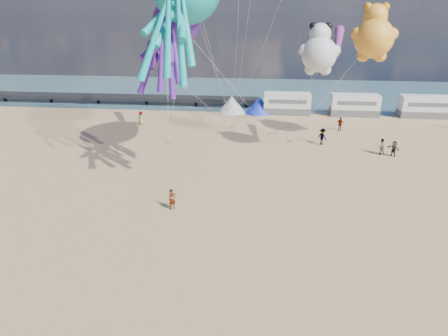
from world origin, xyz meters
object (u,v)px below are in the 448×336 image
(beachgoer_4, at_px, (394,149))
(sandbag_b, at_px, (270,133))
(motorhome_1, at_px, (355,105))
(kite_teddy_orange, at_px, (374,38))
(tent_blue, at_px, (259,105))
(sandbag_c, at_px, (291,141))
(beachgoer_0, at_px, (141,118))
(windsock_left, at_px, (166,39))
(tent_white, at_px, (232,104))
(beachgoer_2, at_px, (322,137))
(kite_octopus_purple, at_px, (177,21))
(sandbag_e, at_px, (233,127))
(windsock_right, at_px, (148,57))
(windsock_mid, at_px, (338,43))
(standing_person, at_px, (172,199))
(motorhome_2, at_px, (424,107))
(motorhome_0, at_px, (287,103))
(sandbag_a, at_px, (169,142))
(beachgoer_3, at_px, (340,124))
(kite_panda, at_px, (319,54))
(sandbag_d, at_px, (276,133))
(beachgoer_1, at_px, (381,147))

(beachgoer_4, height_order, sandbag_b, beachgoer_4)
(motorhome_1, height_order, kite_teddy_orange, kite_teddy_orange)
(tent_blue, xyz_separation_m, sandbag_c, (3.94, -13.23, -1.09))
(beachgoer_0, relative_size, windsock_left, 0.24)
(tent_white, xyz_separation_m, beachgoer_2, (11.39, -13.74, -0.27))
(tent_blue, relative_size, windsock_left, 0.54)
(tent_blue, xyz_separation_m, kite_octopus_purple, (-7.94, -16.84, 11.95))
(tent_white, height_order, sandbag_e, tent_white)
(sandbag_c, bearing_deg, windsock_right, -161.25)
(beachgoer_0, relative_size, sandbag_b, 3.52)
(beachgoer_2, relative_size, windsock_mid, 0.35)
(standing_person, bearing_deg, motorhome_2, 6.57)
(motorhome_0, xyz_separation_m, sandbag_a, (-13.84, -15.05, -1.39))
(beachgoer_4, distance_m, windsock_right, 26.58)
(kite_teddy_orange, distance_m, windsock_left, 22.42)
(tent_blue, relative_size, beachgoer_3, 2.34)
(motorhome_1, bearing_deg, kite_teddy_orange, -97.43)
(tent_blue, height_order, sandbag_c, tent_blue)
(kite_octopus_purple, bearing_deg, tent_white, 87.98)
(standing_person, bearing_deg, kite_octopus_purple, 58.24)
(kite_octopus_purple, bearing_deg, beachgoer_0, 140.31)
(tent_white, relative_size, kite_panda, 0.70)
(beachgoer_3, bearing_deg, motorhome_1, 92.97)
(windsock_left, bearing_deg, beachgoer_2, -25.25)
(motorhome_0, height_order, sandbag_e, motorhome_0)
(beachgoer_2, distance_m, sandbag_a, 17.30)
(standing_person, xyz_separation_m, sandbag_d, (8.23, 20.57, -0.70))
(tent_white, xyz_separation_m, tent_blue, (4.00, 0.00, 0.00))
(motorhome_2, relative_size, windsock_right, 1.33)
(beachgoer_4, xyz_separation_m, sandbag_a, (-24.10, 1.82, -0.70))
(motorhome_0, xyz_separation_m, windsock_mid, (3.86, -14.99, 9.60))
(sandbag_c, bearing_deg, sandbag_d, 117.31)
(sandbag_d, bearing_deg, motorhome_2, 26.07)
(tent_blue, distance_m, windsock_left, 18.29)
(beachgoer_4, xyz_separation_m, sandbag_c, (-10.32, 3.65, -0.70))
(kite_panda, bearing_deg, standing_person, -113.33)
(kite_octopus_purple, bearing_deg, motorhome_0, 65.81)
(tent_blue, height_order, sandbag_d, tent_blue)
(standing_person, bearing_deg, sandbag_a, 64.00)
(beachgoer_1, bearing_deg, sandbag_b, -46.96)
(tent_white, height_order, kite_octopus_purple, kite_octopus_purple)
(kite_teddy_orange, bearing_deg, sandbag_d, 156.64)
(motorhome_2, relative_size, sandbag_b, 13.20)
(sandbag_e, distance_m, windsock_left, 13.53)
(beachgoer_3, relative_size, windsock_mid, 0.32)
(motorhome_1, relative_size, beachgoer_0, 3.75)
(beachgoer_3, xyz_separation_m, sandbag_c, (-6.33, -5.34, -0.75))
(tent_white, bearing_deg, kite_octopus_purple, -103.16)
(motorhome_0, height_order, kite_octopus_purple, kite_octopus_purple)
(sandbag_b, xyz_separation_m, windsock_left, (-12.14, -1.08, 10.93))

